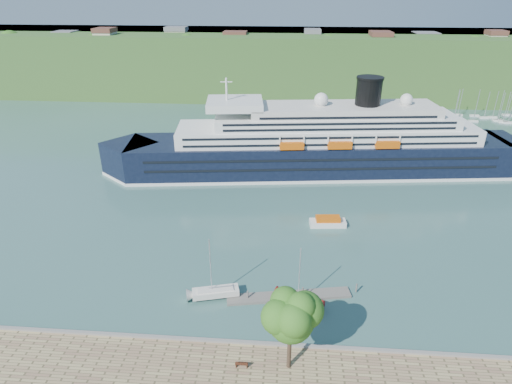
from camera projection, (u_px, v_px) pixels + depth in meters
name	position (u px, v px, depth m)	size (l,w,h in m)	color
ground	(266.00, 349.00, 53.90)	(400.00, 400.00, 0.00)	#325A54
far_hillside	(286.00, 62.00, 178.58)	(400.00, 50.00, 24.00)	#305B24
quay_coping	(266.00, 343.00, 53.22)	(220.00, 0.50, 0.30)	slate
cruise_ship	(319.00, 126.00, 100.02)	(102.06, 14.86, 22.92)	black
park_bench	(242.00, 363.00, 49.99)	(1.53, 0.63, 0.98)	#482214
promenade_tree	(290.00, 329.00, 47.66)	(7.08, 7.08, 11.72)	#2C641A
floating_pontoon	(289.00, 296.00, 62.75)	(18.23, 2.23, 0.41)	slate
sailboat_white_near	(214.00, 271.00, 60.68)	(7.48, 2.08, 9.66)	silver
sailboat_red	(303.00, 280.00, 59.17)	(7.12, 1.98, 9.20)	maroon
tender_launch	(328.00, 221.00, 81.04)	(6.91, 2.36, 1.91)	#C9540B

